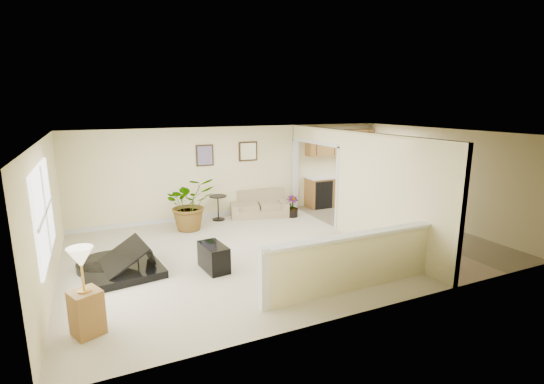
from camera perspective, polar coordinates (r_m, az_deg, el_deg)
name	(u,v)px	position (r m, az deg, el deg)	size (l,w,h in m)	color
floor	(285,247)	(8.82, 1.89, -7.97)	(9.00, 9.00, 0.00)	beige
back_wall	(238,171)	(11.18, -4.94, 3.03)	(9.00, 0.04, 2.50)	beige
front_wall	(376,233)	(6.03, 14.86, -5.69)	(9.00, 0.04, 2.50)	beige
left_wall	(47,216)	(7.65, -29.83, -3.08)	(0.04, 6.00, 2.50)	beige
right_wall	(439,177)	(11.19, 23.06, 2.08)	(0.04, 6.00, 2.50)	beige
ceiling	(286,134)	(8.28, 2.02, 8.45)	(9.00, 6.00, 0.04)	silver
kitchen_vinyl	(396,229)	(10.54, 17.48, -5.08)	(2.70, 6.00, 0.01)	tan
interior_partition	(348,184)	(9.60, 10.93, 1.08)	(0.18, 5.99, 2.50)	beige
pony_half_wall	(350,261)	(6.84, 11.25, -9.82)	(3.42, 0.22, 1.00)	beige
left_window	(43,212)	(7.12, -30.21, -2.53)	(0.05, 2.15, 1.45)	white
wall_art_left	(205,155)	(10.80, -9.70, 5.25)	(0.48, 0.04, 0.58)	#312112
wall_mirror	(248,151)	(11.18, -3.49, 5.90)	(0.55, 0.04, 0.55)	#312112
kitchen_cabinets	(338,177)	(12.44, 9.49, 2.11)	(2.36, 0.65, 2.33)	#905E2F
piano	(118,245)	(7.89, -21.44, -7.22)	(1.73, 1.78, 1.30)	black
piano_bench	(214,257)	(7.68, -8.45, -9.31)	(0.38, 0.75, 0.50)	black
loveseat	(258,203)	(11.22, -2.03, -1.61)	(1.82, 1.30, 0.91)	tan
accent_table	(218,204)	(10.80, -7.82, -1.79)	(0.47, 0.47, 0.68)	black
palm_plant	(190,204)	(10.07, -11.82, -1.70)	(1.28, 1.13, 1.34)	black
small_plant	(292,208)	(11.06, 2.97, -2.31)	(0.35, 0.35, 0.60)	black
lamp_stand	(85,298)	(6.07, -25.44, -13.72)	(0.49, 0.49, 1.26)	#905E2F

